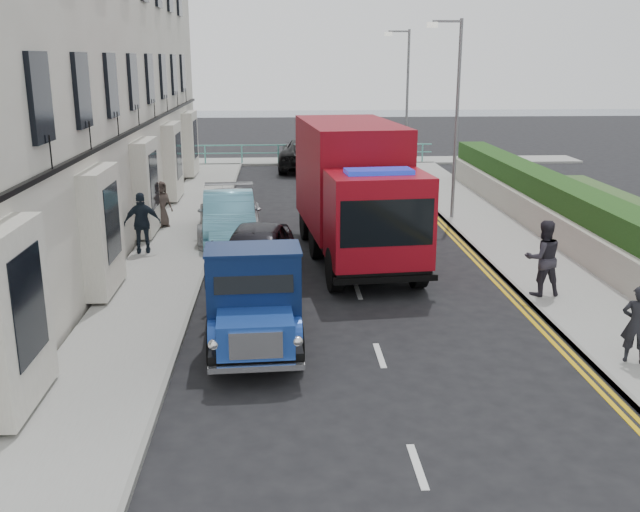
{
  "coord_description": "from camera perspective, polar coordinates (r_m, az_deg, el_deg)",
  "views": [
    {
      "loc": [
        -1.93,
        -11.05,
        5.75
      ],
      "look_at": [
        -1.05,
        4.43,
        1.4
      ],
      "focal_mm": 40.0,
      "sensor_mm": 36.0,
      "label": 1
    }
  ],
  "objects": [
    {
      "name": "pedestrian_west_near",
      "position": [
        21.62,
        -14.02,
        2.58
      ],
      "size": [
        1.13,
        0.64,
        1.82
      ],
      "primitive_type": "imported",
      "rotation": [
        0.0,
        0.0,
        3.34
      ],
      "color": "black",
      "rests_on": "pavement_west"
    },
    {
      "name": "promenade",
      "position": [
        40.5,
        -0.49,
        7.59
      ],
      "size": [
        30.0,
        2.5,
        0.12
      ],
      "primitive_type": "cube",
      "color": "gray",
      "rests_on": "ground"
    },
    {
      "name": "parked_car_mid",
      "position": [
        23.23,
        -7.3,
        3.14
      ],
      "size": [
        1.99,
        4.73,
        1.52
      ],
      "primitive_type": "imported",
      "rotation": [
        0.0,
        0.0,
        0.08
      ],
      "color": "#60B1CF",
      "rests_on": "ground"
    },
    {
      "name": "lamp_far",
      "position": [
        35.62,
        6.8,
        12.74
      ],
      "size": [
        1.23,
        0.18,
        7.0
      ],
      "color": "slate",
      "rests_on": "ground"
    },
    {
      "name": "pedestrian_west_far",
      "position": [
        24.91,
        -12.61,
        4.09
      ],
      "size": [
        0.92,
        0.87,
        1.59
      ],
      "primitive_type": "imported",
      "rotation": [
        0.0,
        0.0,
        0.66
      ],
      "color": "#41352F",
      "rests_on": "pavement_west"
    },
    {
      "name": "parked_car_front",
      "position": [
        18.74,
        -5.17,
        0.16
      ],
      "size": [
        2.33,
        4.65,
        1.52
      ],
      "primitive_type": "imported",
      "rotation": [
        0.0,
        0.0,
        -0.12
      ],
      "color": "black",
      "rests_on": "ground"
    },
    {
      "name": "sea_plane",
      "position": [
        71.31,
        -1.72,
        11.04
      ],
      "size": [
        120.0,
        120.0,
        0.0
      ],
      "primitive_type": "plane",
      "color": "#4C5868",
      "rests_on": "ground"
    },
    {
      "name": "bedford_lorry",
      "position": [
        14.21,
        -5.3,
        -3.91
      ],
      "size": [
        2.05,
        4.7,
        2.18
      ],
      "rotation": [
        0.0,
        0.0,
        0.05
      ],
      "color": "black",
      "rests_on": "ground"
    },
    {
      "name": "ground",
      "position": [
        12.6,
        6.06,
        -11.57
      ],
      "size": [
        120.0,
        120.0,
        0.0
      ],
      "primitive_type": "plane",
      "color": "black",
      "rests_on": "ground"
    },
    {
      "name": "seafront_railing",
      "position": [
        39.63,
        -0.43,
        8.17
      ],
      "size": [
        13.0,
        0.08,
        1.11
      ],
      "color": "#59B2A5",
      "rests_on": "ground"
    },
    {
      "name": "lamp_mid",
      "position": [
        25.84,
        10.65,
        11.52
      ],
      "size": [
        1.23,
        0.18,
        7.0
      ],
      "color": "slate",
      "rests_on": "ground"
    },
    {
      "name": "seafront_car_right",
      "position": [
        34.47,
        3.14,
        7.31
      ],
      "size": [
        2.8,
        4.71,
        1.5
      ],
      "primitive_type": "imported",
      "rotation": [
        0.0,
        0.0,
        0.25
      ],
      "color": "silver",
      "rests_on": "ground"
    },
    {
      "name": "terrace_west",
      "position": [
        25.24,
        -21.7,
        17.84
      ],
      "size": [
        6.31,
        30.2,
        14.25
      ],
      "color": "silver",
      "rests_on": "ground"
    },
    {
      "name": "pedestrian_east_near",
      "position": [
        14.75,
        24.02,
        -5.0
      ],
      "size": [
        0.66,
        0.56,
        1.53
      ],
      "primitive_type": "imported",
      "rotation": [
        0.0,
        0.0,
        2.72
      ],
      "color": "black",
      "rests_on": "pavement_east"
    },
    {
      "name": "garden_east",
      "position": [
        22.56,
        20.76,
        2.22
      ],
      "size": [
        1.45,
        28.0,
        1.75
      ],
      "color": "#B2AD9E",
      "rests_on": "ground"
    },
    {
      "name": "pedestrian_east_far",
      "position": [
        18.06,
        17.41,
        -0.14
      ],
      "size": [
        0.95,
        0.77,
        1.87
      ],
      "primitive_type": "imported",
      "rotation": [
        0.0,
        0.0,
        3.21
      ],
      "color": "#2D2933",
      "rests_on": "pavement_east"
    },
    {
      "name": "pavement_west",
      "position": [
        21.09,
        -12.03,
        -0.33
      ],
      "size": [
        2.4,
        38.0,
        0.12
      ],
      "primitive_type": "cube",
      "color": "gray",
      "rests_on": "ground"
    },
    {
      "name": "parked_car_rear",
      "position": [
        23.65,
        -7.23,
        3.28
      ],
      "size": [
        2.4,
        5.16,
        1.46
      ],
      "primitive_type": "imported",
      "rotation": [
        0.0,
        0.0,
        0.07
      ],
      "color": "#AEAFB3",
      "rests_on": "ground"
    },
    {
      "name": "seafront_car_left",
      "position": [
        37.95,
        -1.07,
        8.2
      ],
      "size": [
        3.1,
        6.08,
        1.64
      ],
      "primitive_type": "imported",
      "rotation": [
        0.0,
        0.0,
        3.08
      ],
      "color": "black",
      "rests_on": "ground"
    },
    {
      "name": "pavement_east",
      "position": [
        22.06,
        16.01,
        0.1
      ],
      "size": [
        2.6,
        38.0,
        0.12
      ],
      "primitive_type": "cube",
      "color": "gray",
      "rests_on": "ground"
    },
    {
      "name": "red_lorry",
      "position": [
        20.67,
        2.77,
        5.42
      ],
      "size": [
        3.21,
        7.66,
        3.91
      ],
      "rotation": [
        0.0,
        0.0,
        0.09
      ],
      "color": "black",
      "rests_on": "ground"
    }
  ]
}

